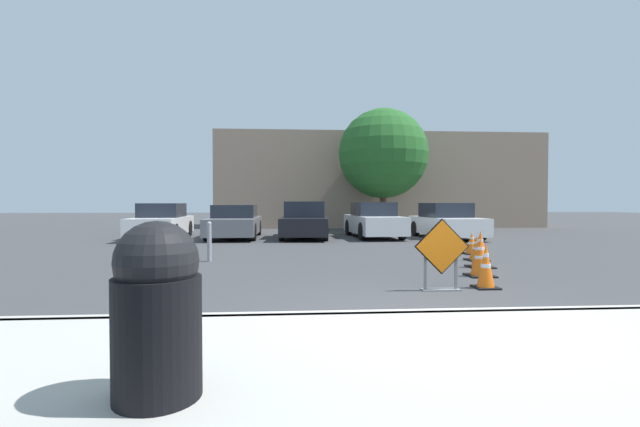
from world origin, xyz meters
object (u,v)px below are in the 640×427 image
traffic_cone_third (480,249)px  parked_car_third (305,221)px  parked_car_fourth (373,221)px  traffic_cone_second (480,258)px  traffic_cone_fifth (472,244)px  parked_car_fifth (446,222)px  bollard_second (147,241)px  trash_bin (157,309)px  bollard_nearest (209,240)px  road_closed_sign (442,253)px  parked_car_nearest (162,222)px  traffic_cone_fourth (477,249)px  parked_car_second (235,222)px  traffic_cone_nearest (486,266)px

traffic_cone_third → parked_car_third: bearing=113.7°
parked_car_third → parked_car_fourth: (2.88, 0.09, -0.00)m
traffic_cone_second → parked_car_third: (-3.14, 9.42, 0.32)m
traffic_cone_fifth → parked_car_third: 7.41m
parked_car_fifth → bollard_second: size_ratio=4.31×
trash_bin → bollard_nearest: bearing=98.0°
trash_bin → road_closed_sign: bearing=49.2°
traffic_cone_third → bollard_nearest: bollard_nearest is taller
traffic_cone_second → parked_car_nearest: (-8.90, 9.44, 0.30)m
traffic_cone_fourth → bollard_second: 8.20m
parked_car_third → traffic_cone_fifth: bearing=131.5°
traffic_cone_fourth → traffic_cone_fifth: bearing=71.2°
parked_car_second → bollard_second: bearing=80.1°
road_closed_sign → traffic_cone_fifth: (2.65, 4.88, -0.33)m
road_closed_sign → traffic_cone_fourth: 4.20m
traffic_cone_nearest → traffic_cone_fifth: traffic_cone_nearest is taller
parked_car_second → trash_bin: (1.37, -14.89, 0.10)m
traffic_cone_nearest → traffic_cone_fifth: 5.05m
traffic_cone_third → parked_car_second: parked_car_second is taller
bollard_nearest → traffic_cone_fourth: bearing=-2.5°
traffic_cone_second → parked_car_fifth: 9.28m
traffic_cone_fourth → parked_car_fourth: (-1.20, 7.25, 0.39)m
parked_car_fourth → trash_bin: 15.38m
bollard_nearest → traffic_cone_fifth: bearing=8.2°
traffic_cone_third → parked_car_fourth: (-0.77, 8.39, 0.28)m
parked_car_fourth → traffic_cone_fifth: bearing=102.1°
parked_car_fifth → bollard_nearest: (-8.37, -6.35, -0.14)m
traffic_cone_fifth → bollard_nearest: bollard_nearest is taller
road_closed_sign → parked_car_nearest: bearing=125.4°
parked_car_third → parked_car_fifth: bearing=178.5°
parked_car_nearest → traffic_cone_second: bearing=131.4°
parked_car_second → parked_car_fourth: parked_car_fourth is taller
traffic_cone_fourth → parked_car_fifth: size_ratio=0.15×
parked_car_fourth → trash_bin: bearing=70.0°
traffic_cone_fourth → parked_car_second: parked_car_second is taller
traffic_cone_third → bollard_second: (-7.76, 1.42, 0.11)m
traffic_cone_fourth → parked_car_nearest: 12.19m
parked_car_second → bollard_nearest: 7.12m
bollard_nearest → bollard_second: size_ratio=1.01×
traffic_cone_second → parked_car_second: size_ratio=0.16×
traffic_cone_fifth → parked_car_nearest: parked_car_nearest is taller
parked_car_fourth → bollard_nearest: (-5.49, -6.96, -0.16)m
traffic_cone_nearest → parked_car_fourth: bearing=89.1°
road_closed_sign → bollard_nearest: size_ratio=1.20×
traffic_cone_third → parked_car_nearest: parked_car_nearest is taller
parked_car_fourth → bollard_nearest: 8.87m
parked_car_second → traffic_cone_second: bearing=121.8°
trash_bin → bollard_nearest: (-1.10, 7.78, -0.22)m
bollard_second → traffic_cone_fourth: bearing=-2.0°
parked_car_second → parked_car_third: parked_car_third is taller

